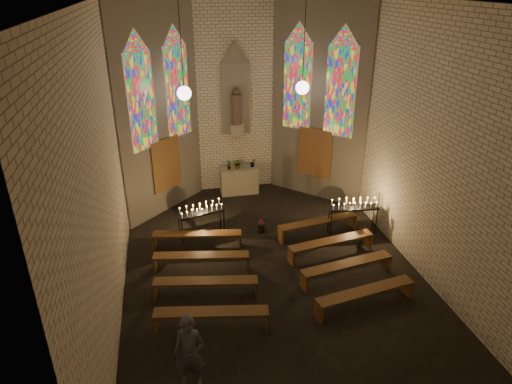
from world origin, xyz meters
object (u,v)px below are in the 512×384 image
votive_stand_left (201,210)px  votive_stand_right (354,206)px  visitor (190,353)px  aisle_flower_pot (261,226)px  altar (239,180)px

votive_stand_left → votive_stand_right: 4.76m
votive_stand_right → visitor: 7.43m
votive_stand_right → visitor: visitor is taller
aisle_flower_pot → votive_stand_right: votive_stand_right is taller
votive_stand_left → altar: bearing=43.9°
altar → votive_stand_left: (-1.70, -2.99, 0.44)m
altar → visitor: 9.09m
aisle_flower_pot → votive_stand_left: 2.01m
altar → aisle_flower_pot: altar is taller
aisle_flower_pot → votive_stand_left: (-1.88, 0.11, 0.71)m
votive_stand_left → visitor: 5.80m
visitor → altar: bearing=90.8°
altar → votive_stand_right: 4.80m
aisle_flower_pot → votive_stand_right: (2.83, -0.62, 0.76)m
votive_stand_right → altar: bearing=134.6°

